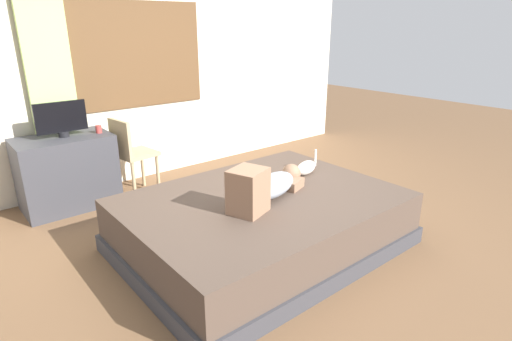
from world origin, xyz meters
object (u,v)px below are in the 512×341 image
Objects in this scene: person_lying at (267,186)px; tv_monitor at (61,119)px; desk at (67,172)px; chair_by_desk at (130,151)px; bed at (262,222)px; cup at (99,129)px; cat at (305,168)px.

tv_monitor reaches higher than person_lying.
chair_by_desk reaches higher than desk.
cup reaches higher than bed.
chair_by_desk is at bearing -13.75° from cup.
person_lying reaches higher than cat.
bed is 2.15m from desk.
chair_by_desk is at bearing -12.60° from tv_monitor.
tv_monitor is 6.21× the size of cup.
tv_monitor reaches higher than cat.
tv_monitor is at bearing 167.40° from chair_by_desk.
person_lying is 1.03× the size of desk.
bed is 2.25m from tv_monitor.
chair_by_desk is at bearing 121.66° from cat.
desk is at bearing 117.48° from bed.
desk reaches higher than bed.
chair_by_desk is at bearing -12.11° from desk.
chair_by_desk is at bearing 101.53° from bed.
cup is at bearing 108.52° from person_lying.
desk is at bearing 132.81° from cat.
desk is at bearing 169.22° from cup.
tv_monitor is at bearing 116.04° from person_lying.
cat is at bearing -52.88° from cup.
person_lying is 2.22m from tv_monitor.
cat is 0.41× the size of chair_by_desk.
person_lying is at bearing -63.38° from desk.
desk is at bearing 116.62° from person_lying.
cup reaches higher than person_lying.
desk is 0.54m from cup.
cat is 4.61× the size of cup.
person_lying reaches higher than desk.
person_lying is 2.02m from cup.
desk is 0.66m from chair_by_desk.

